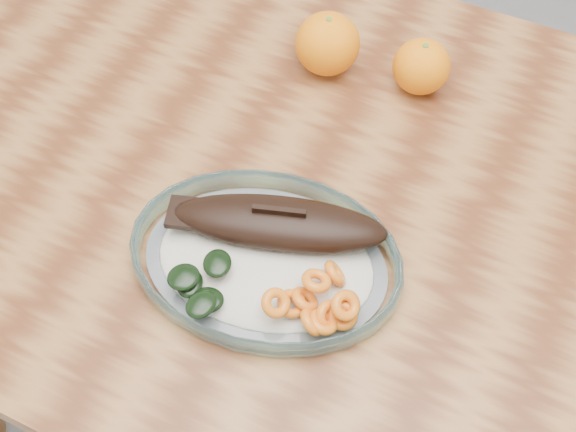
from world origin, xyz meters
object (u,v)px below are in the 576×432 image
(dining_table, at_px, (308,224))
(plated_meal, at_px, (266,256))
(orange_left, at_px, (327,44))
(orange_right, at_px, (421,67))

(dining_table, distance_m, plated_meal, 0.18)
(plated_meal, distance_m, orange_left, 0.33)
(orange_left, bearing_deg, plated_meal, -78.73)
(plated_meal, height_order, orange_left, orange_left)
(plated_meal, bearing_deg, orange_left, 91.14)
(dining_table, bearing_deg, orange_right, 71.86)
(orange_left, bearing_deg, dining_table, -72.49)
(dining_table, relative_size, plated_meal, 1.87)
(plated_meal, distance_m, orange_right, 0.34)
(dining_table, bearing_deg, plated_meal, -88.16)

